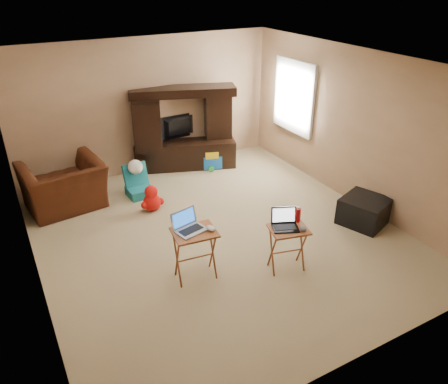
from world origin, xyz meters
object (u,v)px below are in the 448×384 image
plush_toy (152,198)px  water_bottle (298,215)px  laptop_left (191,223)px  tray_table_left (195,255)px  mouse_right (303,229)px  recliner (64,186)px  push_toy (215,158)px  television (180,127)px  mouse_left (211,228)px  child_rocker (139,181)px  laptop_right (286,220)px  ottoman (364,211)px  entertainment_center (184,129)px  tray_table_right (287,249)px

plush_toy → water_bottle: 2.60m
laptop_left → tray_table_left: bearing=-58.2°
plush_toy → mouse_right: 2.73m
water_bottle → tray_table_left: bearing=165.9°
recliner → push_toy: size_ratio=2.36×
television → laptop_left: television is taller
recliner → mouse_left: size_ratio=8.66×
push_toy → tray_table_left: tray_table_left is taller
child_rocker → mouse_right: (1.14, -3.03, 0.37)m
child_rocker → plush_toy: (0.01, -0.58, -0.05)m
plush_toy → mouse_left: (0.06, -1.98, 0.50)m
water_bottle → laptop_right: bearing=-166.0°
ottoman → water_bottle: water_bottle is taller
recliner → ottoman: size_ratio=1.89×
push_toy → ottoman: ottoman is taller
tray_table_left → water_bottle: 1.42m
television → recliner: television is taller
entertainment_center → laptop_right: bearing=-74.0°
plush_toy → laptop_right: 2.55m
television → tray_table_right: 3.87m
plush_toy → mouse_right: bearing=-65.2°
ottoman → water_bottle: bearing=-169.4°
plush_toy → mouse_left: bearing=-88.1°
child_rocker → ottoman: bearing=-45.4°
tray_table_left → mouse_left: 0.43m
plush_toy → television: bearing=51.6°
tray_table_left → mouse_right: (1.26, -0.53, 0.30)m
water_bottle → mouse_right: bearing=-109.3°
television → mouse_right: television is taller
entertainment_center → plush_toy: (-1.20, -1.32, -0.58)m
mouse_left → push_toy: bearing=61.3°
tray_table_left → water_bottle: water_bottle is taller
mouse_left → tray_table_right: bearing=-20.2°
ottoman → tray_table_right: bearing=-168.1°
laptop_right → recliner: bearing=148.3°
push_toy → tray_table_right: size_ratio=0.83×
child_rocker → push_toy: size_ratio=1.08×
tray_table_right → mouse_right: (0.13, -0.12, 0.34)m
recliner → push_toy: 2.93m
child_rocker → laptop_right: size_ratio=1.71×
child_rocker → mouse_left: mouse_left is taller
mouse_left → water_bottle: 1.17m
television → ottoman: (1.55, -3.47, -0.56)m
entertainment_center → plush_toy: size_ratio=4.37×
recliner → laptop_right: bearing=118.2°
tray_table_right → push_toy: bearing=91.8°
tray_table_right → water_bottle: bearing=35.5°
plush_toy → mouse_right: (1.13, -2.45, 0.42)m
tray_table_right → water_bottle: size_ratio=3.25×
mouse_left → plush_toy: bearing=91.9°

